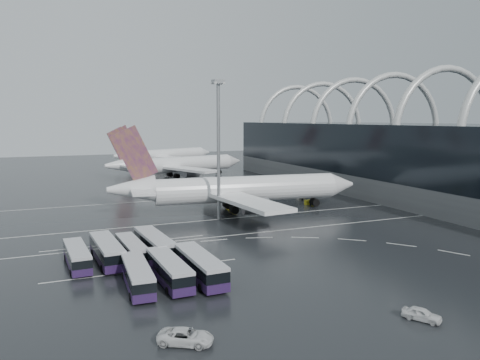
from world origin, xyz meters
name	(u,v)px	position (x,y,z in m)	size (l,w,h in m)	color
ground	(252,231)	(0.00, 0.00, 0.00)	(420.00, 420.00, 0.00)	black
terminal	(423,157)	(61.56, 19.84, 10.87)	(42.00, 160.00, 34.90)	#56585B
lane_marking_near	(256,233)	(0.00, -2.00, 0.01)	(120.00, 0.25, 0.01)	white
lane_marking_mid	(229,218)	(0.00, 12.00, 0.01)	(120.00, 0.25, 0.01)	white
lane_marking_far	(192,198)	(0.00, 40.00, 0.01)	(120.00, 0.25, 0.01)	white
bus_bay_line_south	(144,270)	(-24.00, -16.00, 0.01)	(28.00, 0.25, 0.01)	white
bus_bay_line_north	(126,243)	(-24.00, 0.00, 0.01)	(28.00, 0.25, 0.01)	white
airliner_main	(235,190)	(4.11, 18.80, 5.06)	(59.66, 52.01, 20.19)	white
airliner_gate_b	(176,165)	(7.53, 84.66, 4.72)	(54.12, 47.93, 18.87)	white
airliner_gate_c	(164,156)	(13.79, 128.87, 4.72)	(50.86, 46.43, 18.86)	white
bus_row_near_a	(77,256)	(-32.70, -10.49, 1.63)	(3.37, 12.19, 2.97)	#2B133D
bus_row_near_b	(107,251)	(-28.41, -10.05, 1.84)	(3.85, 13.79, 3.36)	#2B133D
bus_row_near_c	(132,249)	(-24.72, -9.97, 1.62)	(3.34, 12.13, 2.95)	#2B133D
bus_row_near_d	(155,244)	(-21.01, -9.39, 1.86)	(4.08, 13.91, 3.38)	#2B133D
bus_row_far_a	(137,275)	(-26.17, -22.55, 1.70)	(3.46, 12.69, 3.09)	#2B133D
bus_row_far_b	(169,270)	(-21.94, -22.21, 1.78)	(3.48, 13.23, 3.23)	#2B133D
bus_row_far_c	(200,266)	(-17.78, -22.51, 1.88)	(3.63, 14.01, 3.43)	#2B133D
van_curve_a	(186,337)	(-24.69, -39.52, 0.75)	(2.49, 5.40, 1.50)	silver
van_curve_b	(422,314)	(0.21, -44.18, 0.70)	(1.65, 4.10, 1.40)	silver
floodlight_mast	(218,133)	(-2.22, 12.39, 18.61)	(2.27, 2.27, 29.58)	gray
gse_cart_belly_a	(309,202)	(24.64, 19.54, 0.59)	(2.15, 1.27, 1.17)	gold
gse_cart_belly_b	(300,195)	(28.03, 29.81, 0.62)	(2.27, 1.34, 1.24)	slate
gse_cart_belly_c	(232,206)	(4.44, 21.61, 0.66)	(2.42, 1.43, 1.32)	gold
gse_cart_belly_d	(301,198)	(26.22, 26.17, 0.53)	(1.93, 1.14, 1.05)	slate
gse_cart_belly_e	(254,197)	(14.98, 31.93, 0.60)	(2.20, 1.30, 1.20)	gold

